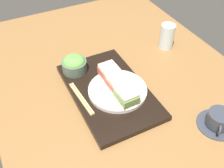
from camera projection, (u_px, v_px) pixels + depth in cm
name	position (u px, v px, depth cm)	size (l,w,h in cm)	color
ground_plane	(119.00, 82.00, 109.28)	(140.00, 100.00, 3.00)	brown
serving_tray	(109.00, 91.00, 101.98)	(44.50, 27.41, 2.20)	black
sandwich_plate	(118.00, 90.00, 99.58)	(22.28, 22.28, 1.51)	silver
sandwich_near	(110.00, 73.00, 101.66)	(8.31, 6.94, 5.51)	beige
sandwich_middle	(118.00, 83.00, 97.14)	(8.19, 7.09, 5.61)	#EFE5C1
sandwich_far	(127.00, 96.00, 92.85)	(8.13, 6.78, 5.07)	beige
salad_bowl	(74.00, 64.00, 106.95)	(10.16, 10.16, 7.14)	#4C6051
chopsticks_pair	(81.00, 98.00, 97.05)	(18.21, 2.93, 0.70)	tan
coffee_cup	(219.00, 120.00, 89.47)	(13.85, 13.85, 5.94)	#333842
drinking_glass	(167.00, 36.00, 121.47)	(6.48, 6.48, 11.63)	silver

